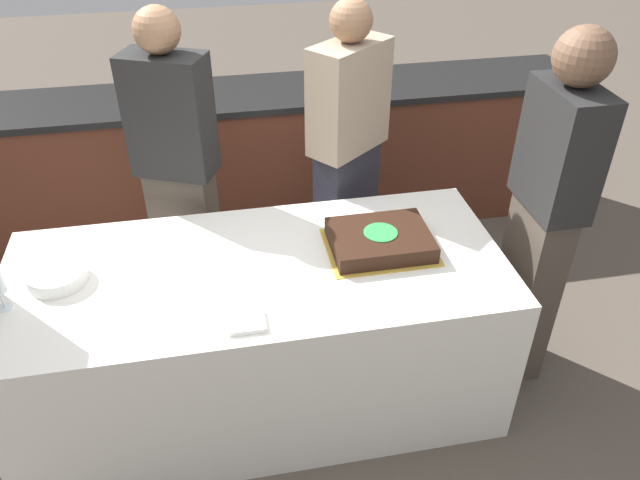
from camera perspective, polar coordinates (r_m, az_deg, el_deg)
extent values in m
plane|color=brown|center=(3.11, -4.99, -13.79)|extent=(14.00, 14.00, 0.00)
cube|color=#5B2D1E|center=(4.05, -7.85, 6.85)|extent=(4.40, 0.55, 0.88)
cube|color=black|center=(3.85, -8.41, 12.87)|extent=(4.40, 0.58, 0.04)
cube|color=white|center=(2.83, -5.39, -8.66)|extent=(2.08, 0.90, 0.77)
cube|color=gold|center=(2.69, 5.47, -0.65)|extent=(0.46, 0.36, 0.00)
cube|color=black|center=(2.66, 5.52, 0.02)|extent=(0.42, 0.32, 0.07)
cylinder|color=green|center=(2.64, 5.56, 0.70)|extent=(0.14, 0.14, 0.00)
cylinder|color=white|center=(2.68, -22.90, -3.02)|extent=(0.23, 0.23, 0.06)
cylinder|color=white|center=(2.65, -26.83, -5.51)|extent=(0.06, 0.06, 0.00)
cylinder|color=white|center=(2.63, -27.05, -4.86)|extent=(0.01, 0.01, 0.07)
cylinder|color=white|center=(2.94, 5.10, 2.88)|extent=(0.18, 0.18, 0.00)
cube|color=white|center=(2.31, -6.72, -7.48)|extent=(0.14, 0.12, 0.02)
cube|color=#282833|center=(3.36, 2.33, 1.33)|extent=(0.37, 0.34, 0.93)
cube|color=tan|center=(3.02, 2.67, 12.88)|extent=(0.44, 0.41, 0.52)
sphere|color=#936B4C|center=(2.90, 2.87, 19.44)|extent=(0.20, 0.20, 0.20)
cube|color=#4C4238|center=(3.10, 18.35, -4.22)|extent=(0.16, 0.32, 0.92)
cube|color=black|center=(2.72, 21.16, 7.73)|extent=(0.20, 0.37, 0.53)
sphere|color=brown|center=(2.59, 22.98, 15.19)|extent=(0.23, 0.23, 0.23)
cube|color=#4C4238|center=(3.32, -11.89, -0.54)|extent=(0.35, 0.27, 0.89)
cube|color=black|center=(2.96, -13.59, 10.97)|extent=(0.42, 0.33, 0.57)
sphere|color=#936B4C|center=(2.83, -14.71, 18.09)|extent=(0.20, 0.20, 0.20)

